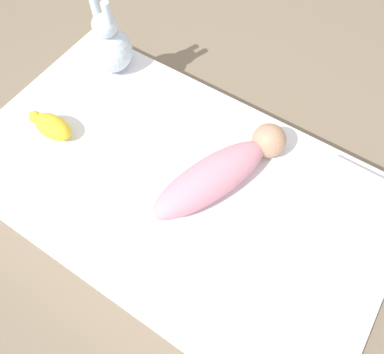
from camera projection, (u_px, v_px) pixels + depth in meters
name	position (u px, v px, depth m)	size (l,w,h in m)	color
ground_plane	(176.00, 199.00, 1.51)	(12.00, 12.00, 0.00)	#7A6B56
bed_mattress	(175.00, 190.00, 1.44)	(1.57, 0.91, 0.16)	white
swaddled_baby	(222.00, 171.00, 1.31)	(0.31, 0.57, 0.13)	pink
pillow	(363.00, 215.00, 1.26)	(0.37, 0.29, 0.08)	white
bunny_plush	(110.00, 46.00, 1.55)	(0.18, 0.18, 0.33)	silver
turtle_plush	(51.00, 126.00, 1.44)	(0.21, 0.09, 0.08)	yellow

